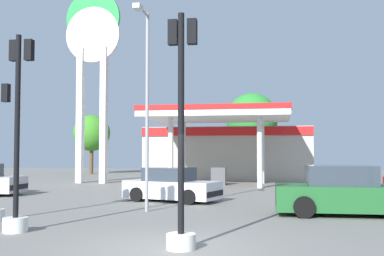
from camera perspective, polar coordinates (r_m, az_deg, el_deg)
ground_plane at (r=10.87m, az=-2.89°, el=-14.11°), size 90.00×90.00×0.00m
gas_station at (r=35.83m, az=4.38°, el=-2.59°), size 12.20×13.50×4.77m
station_pole_sign at (r=33.12m, az=-11.84°, el=7.95°), size 3.79×0.56×13.05m
car_1 at (r=20.34m, az=-2.47°, el=-6.97°), size 4.32×2.75×1.44m
car_2 at (r=16.76m, az=17.88°, el=-7.39°), size 4.67×2.21×1.65m
traffic_signal_2 at (r=13.47m, az=-20.23°, el=-3.45°), size 0.65×0.68×5.25m
traffic_signal_3 at (r=10.46m, az=-1.28°, el=-3.38°), size 0.65×0.68×5.20m
tree_0 at (r=45.33m, az=-11.95°, el=-0.61°), size 3.41×3.41×5.51m
tree_1 at (r=43.00m, az=7.21°, el=1.07°), size 4.63×4.63×7.34m
corner_streetlamp at (r=16.88m, az=-5.59°, el=4.47°), size 0.24×1.48×7.11m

